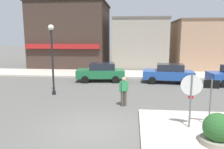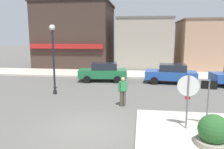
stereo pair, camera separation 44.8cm
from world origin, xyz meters
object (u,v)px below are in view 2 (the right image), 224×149
Objects in this scene: parked_car_nearest at (103,72)px; parked_car_second at (171,73)px; stop_sign at (188,95)px; pedestrian_crossing_near at (123,91)px; planter at (213,134)px; lamp_post at (53,49)px; one_way_sign at (208,99)px.

parked_car_nearest is 1.00× the size of parked_car_second.
pedestrian_crossing_near is at bearing 133.57° from stop_sign.
planter is (0.59, -1.35, -0.96)m from stop_sign.
parked_car_nearest is 2.59× the size of pedestrian_crossing_near.
planter is at bearing -37.82° from lamp_post.
pedestrian_crossing_near reaches higher than parked_car_second.
one_way_sign is 4.51m from pedestrian_crossing_near.
stop_sign is 0.55× the size of parked_car_second.
parked_car_nearest and parked_car_second have the same top height.
parked_car_nearest is (-4.99, 9.50, -0.71)m from stop_sign.
parked_car_nearest reaches higher than planter.
pedestrian_crossing_near is at bearing -22.85° from lamp_post.
parked_car_second is (-0.23, 9.18, -0.52)m from one_way_sign.
lamp_post is 1.09× the size of parked_car_nearest.
lamp_post reaches higher than pedestrian_crossing_near.
pedestrian_crossing_near is at bearing 143.20° from one_way_sign.
planter is 10.75m from parked_car_second.
stop_sign reaches higher than parked_car_second.
pedestrian_crossing_near is (-2.77, 2.91, -0.65)m from stop_sign.
parked_car_second is at bearing 86.34° from stop_sign.
planter is at bearing -66.30° from stop_sign.
lamp_post is at bearing 157.15° from pedestrian_crossing_near.
parked_car_second is at bearing 91.43° from one_way_sign.
planter is at bearing -51.74° from pedestrian_crossing_near.
parked_car_second is 2.58× the size of pedestrian_crossing_near.
parked_car_second is at bearing 89.96° from planter.
lamp_post reaches higher than one_way_sign.
parked_car_nearest is at bearing 62.35° from lamp_post.
stop_sign is 1.76m from planter.
stop_sign is 8.99m from lamp_post.
parked_car_second is at bearing -1.08° from parked_car_nearest.
stop_sign is 0.51× the size of lamp_post.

